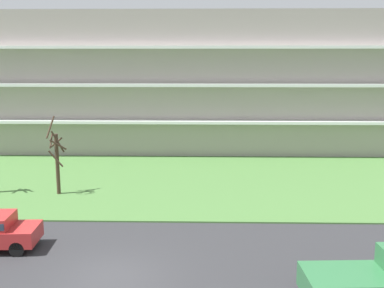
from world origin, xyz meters
name	(u,v)px	position (x,y,z in m)	size (l,w,h in m)	color
ground	(111,277)	(0.00, 0.00, 0.00)	(160.00, 160.00, 0.00)	#2D2D30
grass_lawn_strip	(151,181)	(0.00, 14.00, 0.04)	(80.00, 16.00, 0.08)	#477238
apartment_building	(166,82)	(0.00, 27.43, 6.06)	(40.28, 11.83, 12.13)	#9E938C
tree_left	(57,159)	(-5.33, 10.71, 2.28)	(1.24, 1.25, 4.81)	#423023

